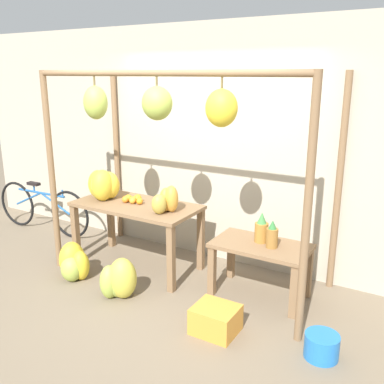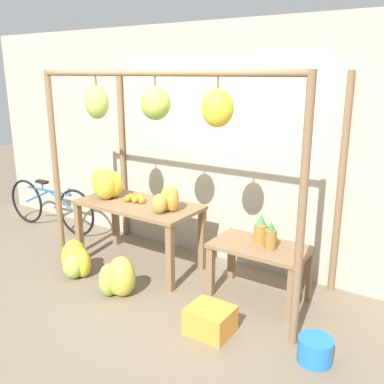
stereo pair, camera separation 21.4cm
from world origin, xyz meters
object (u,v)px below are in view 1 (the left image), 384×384
Objects in this scene: banana_pile_on_table at (103,185)px; blue_bucket at (322,346)px; banana_pile_ground_left at (75,263)px; pineapple_cluster at (266,232)px; parked_bicycle at (42,208)px; orange_pile at (132,199)px; fruit_crate_white at (216,319)px; papaya_pile at (167,200)px; banana_pile_ground_right at (118,280)px.

banana_pile_on_table is 1.64× the size of blue_bucket.
pineapple_cluster is at bearing 20.07° from banana_pile_ground_left.
blue_bucket is 4.33m from parked_bicycle.
parked_bicycle is (-1.48, 0.84, 0.17)m from banana_pile_ground_left.
orange_pile is 0.68× the size of fruit_crate_white.
banana_pile_ground_left is 2.75m from blue_bucket.
banana_pile_on_table is 2.16m from fruit_crate_white.
pineapple_cluster reaches higher than fruit_crate_white.
banana_pile_on_table is at bearing 179.56° from papaya_pile.
pineapple_cluster is 1.10m from papaya_pile.
banana_pile_ground_left is at bearing -179.92° from blue_bucket.
banana_pile_ground_right reaches higher than banana_pile_ground_left.
banana_pile_ground_left is at bearing -120.05° from orange_pile.
parked_bicycle is at bearing 173.03° from papaya_pile.
pineapple_cluster is at bearing 4.54° from banana_pile_on_table.
pineapple_cluster reaches higher than orange_pile.
banana_pile_on_table reaches higher than banana_pile_ground_left.
orange_pile is 1.61m from pineapple_cluster.
parked_bicycle reaches higher than blue_bucket.
pineapple_cluster is 1.58m from banana_pile_ground_right.
parked_bicycle is at bearing 150.38° from banana_pile_ground_left.
blue_bucket is (0.91, 0.12, -0.02)m from fruit_crate_white.
orange_pile reaches higher than banana_pile_ground_left.
banana_pile_ground_right reaches higher than blue_bucket.
orange_pile is at bearing 165.52° from blue_bucket.
fruit_crate_white is at bearing -1.70° from banana_pile_ground_right.
banana_pile_on_table is at bearing -175.46° from pineapple_cluster.
pineapple_cluster is at bearing 137.82° from blue_bucket.
parked_bicycle is (-4.24, 0.84, 0.25)m from blue_bucket.
banana_pile_on_table is 1.24m from banana_pile_ground_right.
banana_pile_ground_right is (0.73, -0.65, -0.76)m from banana_pile_on_table.
pineapple_cluster is 3.47m from parked_bicycle.
papaya_pile reaches higher than banana_pile_ground_left.
pineapple_cluster is 0.72× the size of banana_pile_ground_left.
banana_pile_on_table is 0.41m from orange_pile.
orange_pile is at bearing 115.96° from banana_pile_ground_right.
blue_bucket is (2.78, -0.56, -0.85)m from banana_pile_on_table.
blue_bucket is (2.05, 0.09, -0.09)m from banana_pile_ground_right.
parked_bicycle is at bearing 168.98° from banana_pile_on_table.
papaya_pile is (0.19, 0.64, 0.72)m from banana_pile_ground_right.
fruit_crate_white is at bearing -3.69° from banana_pile_ground_left.
parked_bicycle is (-2.19, 0.93, 0.16)m from banana_pile_ground_right.
banana_pile_on_table is 0.92m from papaya_pile.
blue_bucket is 2.10m from papaya_pile.
banana_pile_ground_right is at bearing -23.00° from parked_bicycle.
fruit_crate_white is 0.91m from blue_bucket.
banana_pile_on_table is 1.06× the size of banana_pile_ground_right.
papaya_pile reaches higher than parked_bicycle.
orange_pile is at bearing -176.59° from pineapple_cluster.
banana_pile_on_table reaches higher than parked_bicycle.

